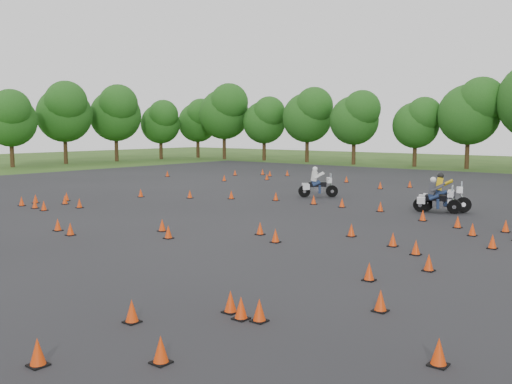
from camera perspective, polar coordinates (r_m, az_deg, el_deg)
The scene contains 6 objects.
ground at distance 21.44m, azimuth -6.73°, elevation -4.12°, with size 140.00×140.00×0.00m, color #2D5119.
asphalt_pad at distance 25.94m, azimuth 2.77°, elevation -2.24°, with size 62.00×62.00×0.00m, color black.
traffic_cones at distance 25.60m, azimuth 2.10°, elevation -1.84°, with size 36.46×33.46×0.45m.
rider_grey at distance 27.63m, azimuth 17.71°, elevation -0.26°, with size 2.17×0.66×1.67m, color #3C3D43, non-canonical shape.
rider_yellow at distance 27.84m, azimuth 18.36°, elevation -0.06°, with size 2.38×0.73×1.84m, color gold, non-canonical shape.
rider_white at distance 32.46m, azimuth 6.24°, elevation 1.01°, with size 2.25×0.69×1.74m, color silver, non-canonical shape.
Camera 1 is at (15.07, -14.75, 3.89)m, focal length 40.00 mm.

